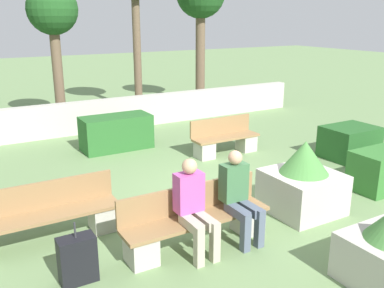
# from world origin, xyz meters

# --- Properties ---
(ground_plane) EXTENTS (60.00, 60.00, 0.00)m
(ground_plane) POSITION_xyz_m (0.00, 0.00, 0.00)
(ground_plane) COLOR #6B8956
(perimeter_wall) EXTENTS (12.27, 0.30, 0.87)m
(perimeter_wall) POSITION_xyz_m (0.00, 5.51, 0.44)
(perimeter_wall) COLOR #B7B2A8
(perimeter_wall) RESTS_ON ground_plane
(bench_front) EXTENTS (2.18, 0.48, 0.83)m
(bench_front) POSITION_xyz_m (-1.30, -1.19, 0.33)
(bench_front) COLOR #937047
(bench_front) RESTS_ON ground_plane
(bench_left_side) EXTENTS (2.20, 0.48, 0.83)m
(bench_left_side) POSITION_xyz_m (-3.15, -0.04, 0.33)
(bench_left_side) COLOR #937047
(bench_left_side) RESTS_ON ground_plane
(bench_right_side) EXTENTS (1.63, 0.49, 0.83)m
(bench_right_side) POSITION_xyz_m (1.39, 2.03, 0.31)
(bench_right_side) COLOR #937047
(bench_right_side) RESTS_ON ground_plane
(person_seated_man) EXTENTS (0.38, 0.64, 1.30)m
(person_seated_man) POSITION_xyz_m (-1.43, -1.34, 0.71)
(person_seated_man) COLOR #B2A893
(person_seated_man) RESTS_ON ground_plane
(person_seated_woman) EXTENTS (0.38, 0.64, 1.30)m
(person_seated_woman) POSITION_xyz_m (-0.70, -1.34, 0.71)
(person_seated_woman) COLOR #515B70
(person_seated_woman) RESTS_ON ground_plane
(hedge_block_near_left) EXTENTS (1.64, 0.77, 0.81)m
(hedge_block_near_left) POSITION_xyz_m (-0.66, 3.67, 0.41)
(hedge_block_near_left) COLOR #286028
(hedge_block_near_left) RESTS_ON ground_plane
(hedge_block_mid_left) EXTENTS (1.16, 0.90, 0.71)m
(hedge_block_mid_left) POSITION_xyz_m (3.68, 0.42, 0.36)
(hedge_block_mid_left) COLOR #235623
(hedge_block_mid_left) RESTS_ON ground_plane
(planter_corner_right) EXTENTS (1.08, 1.08, 1.20)m
(planter_corner_right) POSITION_xyz_m (0.75, -1.12, 0.51)
(planter_corner_right) COLOR #B7B2A8
(planter_corner_right) RESTS_ON ground_plane
(suitcase) EXTENTS (0.44, 0.25, 0.79)m
(suitcase) POSITION_xyz_m (-2.98, -1.23, 0.29)
(suitcase) COLOR black
(suitcase) RESTS_ON ground_plane
(tree_center_left) EXTENTS (1.42, 1.42, 3.99)m
(tree_center_left) POSITION_xyz_m (-1.16, 6.97, 3.13)
(tree_center_left) COLOR brown
(tree_center_left) RESTS_ON ground_plane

